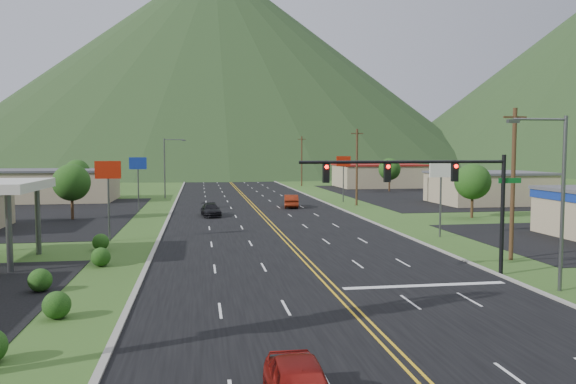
{
  "coord_description": "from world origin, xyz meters",
  "views": [
    {
      "loc": [
        -6.85,
        -15.99,
        7.27
      ],
      "look_at": [
        -1.09,
        20.43,
        4.5
      ],
      "focal_mm": 35.0,
      "sensor_mm": 36.0,
      "label": 1
    }
  ],
  "objects": [
    {
      "name": "pole_sign_west_a",
      "position": [
        -14.0,
        30.0,
        5.05
      ],
      "size": [
        2.0,
        0.18,
        6.4
      ],
      "color": "#59595E",
      "rests_on": "ground"
    },
    {
      "name": "building_east_mid",
      "position": [
        32.0,
        55.0,
        2.16
      ],
      "size": [
        14.4,
        11.4,
        4.3
      ],
      "color": "tan",
      "rests_on": "ground"
    },
    {
      "name": "tree_east_b",
      "position": [
        26.0,
        78.0,
        3.89
      ],
      "size": [
        3.84,
        3.84,
        5.82
      ],
      "color": "#382314",
      "rests_on": "ground"
    },
    {
      "name": "utility_pole_d",
      "position": [
        13.5,
        135.0,
        5.13
      ],
      "size": [
        1.6,
        0.28,
        10.0
      ],
      "color": "#382314",
      "rests_on": "ground"
    },
    {
      "name": "pole_sign_east_a",
      "position": [
        13.0,
        28.0,
        5.05
      ],
      "size": [
        2.0,
        0.18,
        6.4
      ],
      "color": "#59595E",
      "rests_on": "ground"
    },
    {
      "name": "building_west_far",
      "position": [
        -28.0,
        68.0,
        2.26
      ],
      "size": [
        18.4,
        11.4,
        4.5
      ],
      "color": "tan",
      "rests_on": "ground"
    },
    {
      "name": "tree_west_a",
      "position": [
        -20.0,
        45.0,
        3.89
      ],
      "size": [
        3.84,
        3.84,
        5.82
      ],
      "color": "#382314",
      "rests_on": "ground"
    },
    {
      "name": "streetlight_west",
      "position": [
        -11.68,
        70.0,
        5.18
      ],
      "size": [
        3.28,
        0.25,
        9.0
      ],
      "color": "#59595E",
      "rests_on": "ground"
    },
    {
      "name": "car_red_far",
      "position": [
        4.55,
        53.48,
        0.8
      ],
      "size": [
        2.33,
        5.06,
        1.61
      ],
      "primitive_type": "imported",
      "rotation": [
        0.0,
        0.0,
        3.01
      ],
      "color": "maroon",
      "rests_on": "ground"
    },
    {
      "name": "utility_pole_b",
      "position": [
        13.5,
        55.0,
        5.13
      ],
      "size": [
        1.6,
        0.28,
        10.0
      ],
      "color": "#382314",
      "rests_on": "ground"
    },
    {
      "name": "utility_pole_c",
      "position": [
        13.5,
        95.0,
        5.13
      ],
      "size": [
        1.6,
        0.28,
        10.0
      ],
      "color": "#382314",
      "rests_on": "ground"
    },
    {
      "name": "car_dark_mid",
      "position": [
        -5.67,
        45.48,
        0.67
      ],
      "size": [
        2.35,
        4.81,
        1.35
      ],
      "primitive_type": "imported",
      "rotation": [
        0.0,
        0.0,
        0.1
      ],
      "color": "black",
      "rests_on": "ground"
    },
    {
      "name": "utility_pole_a",
      "position": [
        13.5,
        18.0,
        5.13
      ],
      "size": [
        1.6,
        0.28,
        10.0
      ],
      "color": "#382314",
      "rests_on": "ground"
    },
    {
      "name": "building_east_far",
      "position": [
        28.0,
        90.0,
        2.26
      ],
      "size": [
        16.4,
        12.4,
        4.5
      ],
      "color": "tan",
      "rests_on": "ground"
    },
    {
      "name": "pole_sign_east_b",
      "position": [
        13.0,
        60.0,
        5.05
      ],
      "size": [
        2.0,
        0.18,
        6.4
      ],
      "color": "#59595E",
      "rests_on": "ground"
    },
    {
      "name": "traffic_signal",
      "position": [
        6.48,
        14.0,
        5.33
      ],
      "size": [
        13.1,
        0.43,
        7.0
      ],
      "color": "black",
      "rests_on": "ground"
    },
    {
      "name": "tree_west_b",
      "position": [
        -25.0,
        72.0,
        3.89
      ],
      "size": [
        3.84,
        3.84,
        5.82
      ],
      "color": "#382314",
      "rests_on": "ground"
    },
    {
      "name": "mountain_n",
      "position": [
        0.0,
        220.0,
        42.5
      ],
      "size": [
        220.0,
        220.0,
        85.0
      ],
      "primitive_type": "cone",
      "color": "#173417",
      "rests_on": "ground"
    },
    {
      "name": "pole_sign_west_b",
      "position": [
        -14.0,
        52.0,
        5.05
      ],
      "size": [
        2.0,
        0.18,
        6.4
      ],
      "color": "#59595E",
      "rests_on": "ground"
    },
    {
      "name": "tree_east_a",
      "position": [
        22.0,
        40.0,
        3.89
      ],
      "size": [
        3.84,
        3.84,
        5.82
      ],
      "color": "#382314",
      "rests_on": "ground"
    },
    {
      "name": "streetlight_east",
      "position": [
        11.18,
        10.0,
        5.18
      ],
      "size": [
        3.28,
        0.25,
        9.0
      ],
      "color": "#59595E",
      "rests_on": "ground"
    }
  ]
}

